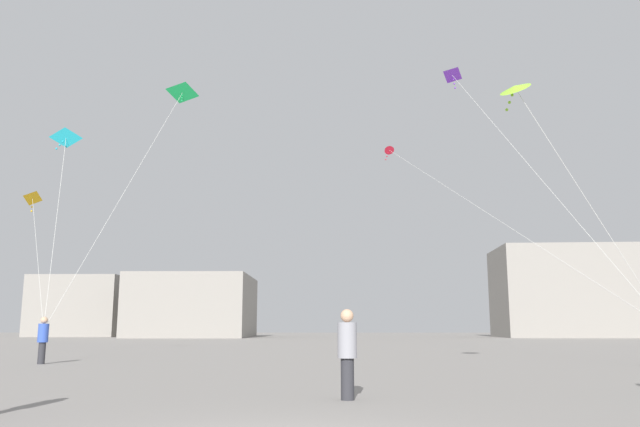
% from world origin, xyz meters
% --- Properties ---
extents(person_in_grey, '(0.38, 0.38, 1.76)m').
position_xyz_m(person_in_grey, '(0.80, 5.18, 0.96)').
color(person_in_grey, '#2D2D33').
rests_on(person_in_grey, ground_plane).
extents(person_in_blue, '(0.39, 0.39, 1.80)m').
position_xyz_m(person_in_blue, '(-10.78, 16.87, 0.99)').
color(person_in_blue, '#2D2D33').
rests_on(person_in_blue, ground_plane).
extents(kite_amber_delta, '(5.57, 9.15, 7.32)m').
position_xyz_m(kite_amber_delta, '(-15.81, 25.20, 8.04)').
color(kite_amber_delta, yellow).
extents(kite_lime_diamond, '(5.94, 2.60, 8.19)m').
position_xyz_m(kite_lime_diamond, '(6.53, 12.15, 9.07)').
color(kite_lime_diamond, '#8CD12D').
extents(kite_violet_delta, '(4.97, 13.90, 14.94)m').
position_xyz_m(kite_violet_delta, '(7.62, 26.79, 15.35)').
color(kite_violet_delta, purple).
extents(kite_crimson_diamond, '(7.61, 23.33, 13.20)m').
position_xyz_m(kite_crimson_diamond, '(4.97, 35.54, 13.37)').
color(kite_crimson_diamond, red).
extents(kite_emerald_delta, '(3.23, 10.74, 13.96)m').
position_xyz_m(kite_emerald_delta, '(-8.41, 26.66, 14.53)').
color(kite_emerald_delta, green).
extents(kite_cyan_delta, '(2.60, 5.42, 9.66)m').
position_xyz_m(kite_cyan_delta, '(-12.73, 21.82, 10.38)').
color(kite_cyan_delta, '#1EB2C6').
extents(building_left_hall, '(12.92, 11.84, 8.73)m').
position_xyz_m(building_left_hall, '(-37.00, 85.47, 4.36)').
color(building_left_hall, gray).
rests_on(building_left_hall, ground_plane).
extents(building_centre_hall, '(15.79, 17.19, 8.30)m').
position_xyz_m(building_centre_hall, '(-19.00, 79.02, 4.15)').
color(building_centre_hall, gray).
rests_on(building_centre_hall, ground_plane).
extents(building_right_hall, '(24.52, 13.61, 12.20)m').
position_xyz_m(building_right_hall, '(35.00, 79.82, 6.10)').
color(building_right_hall, gray).
rests_on(building_right_hall, ground_plane).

